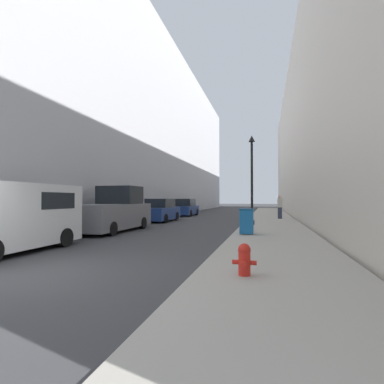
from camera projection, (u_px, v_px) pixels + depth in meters
ground_plane at (18, 277)px, 6.34m from camera, size 200.00×200.00×0.00m
sidewalk_right at (271, 220)px, 22.47m from camera, size 3.53×60.00×0.14m
building_left_glass at (127, 133)px, 34.31m from camera, size 12.00×60.00×18.50m
building_right_stone at (355, 137)px, 28.49m from camera, size 12.00×60.00×15.07m
fire_hydrant at (244, 259)px, 5.90m from camera, size 0.48×0.36×0.63m
trash_bin at (247, 221)px, 12.85m from camera, size 0.58×0.59×1.09m
lamppost at (252, 174)px, 17.60m from camera, size 0.37×0.37×5.26m
white_van at (10, 214)px, 9.25m from camera, size 2.12×4.62×2.13m
pickup_truck at (113, 212)px, 15.40m from camera, size 2.23×5.46×2.34m
parked_sedan_near at (160, 211)px, 22.02m from camera, size 1.87×4.40×1.67m
parked_sedan_far at (185, 208)px, 29.64m from camera, size 1.88×4.35×1.68m
pedestrian_on_sidewalk at (280, 207)px, 22.94m from camera, size 0.36×0.23×1.78m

